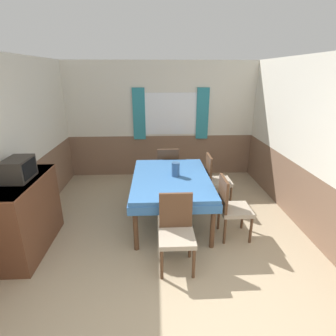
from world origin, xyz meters
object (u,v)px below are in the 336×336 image
(chair_right_far, at_px, (215,178))
(chair_right_near, at_px, (231,206))
(vase, at_px, (176,169))
(dining_table, at_px, (171,183))
(tv, at_px, (19,169))
(chair_head_near, at_px, (176,230))
(chair_head_window, at_px, (168,168))
(sideboard, at_px, (27,215))

(chair_right_far, height_order, chair_right_near, same)
(vase, bearing_deg, chair_right_far, 33.12)
(dining_table, distance_m, tv, 2.17)
(dining_table, xyz_separation_m, tv, (-1.99, -0.67, 0.52))
(chair_head_near, bearing_deg, vase, -93.69)
(chair_head_window, xyz_separation_m, chair_right_far, (0.85, -0.58, 0.00))
(chair_right_far, relative_size, chair_right_near, 1.00)
(chair_right_near, height_order, vase, vase)
(dining_table, bearing_deg, chair_right_near, -32.25)
(dining_table, relative_size, vase, 7.87)
(chair_head_near, height_order, tv, tv)
(chair_head_near, bearing_deg, chair_right_far, -117.16)
(chair_head_near, bearing_deg, chair_right_near, -145.51)
(chair_head_near, height_order, chair_right_near, same)
(chair_head_window, bearing_deg, dining_table, -90.00)
(chair_right_near, xyz_separation_m, tv, (-2.84, -0.14, 0.67))
(sideboard, xyz_separation_m, vase, (2.07, 0.72, 0.35))
(chair_right_near, xyz_separation_m, sideboard, (-2.84, -0.16, 0.02))
(dining_table, bearing_deg, vase, 22.20)
(dining_table, bearing_deg, chair_right_far, 32.25)
(chair_head_near, xyz_separation_m, sideboard, (-1.99, 0.43, 0.02))
(chair_head_near, distance_m, vase, 1.21)
(chair_head_window, xyz_separation_m, sideboard, (-1.99, -1.81, 0.02))
(chair_head_near, height_order, vase, vase)
(chair_head_near, xyz_separation_m, chair_right_near, (0.85, 0.58, 0.00))
(chair_head_near, bearing_deg, sideboard, -12.05)
(chair_right_far, bearing_deg, tv, -66.92)
(chair_right_far, bearing_deg, dining_table, -57.75)
(chair_head_window, distance_m, tv, 2.76)
(chair_right_far, bearing_deg, chair_right_near, 0.00)
(sideboard, relative_size, tv, 2.91)
(chair_head_near, xyz_separation_m, tv, (-1.99, 0.44, 0.67))
(chair_right_far, xyz_separation_m, chair_right_near, (0.00, -1.07, 0.00))
(dining_table, height_order, vase, vase)
(chair_head_window, distance_m, chair_head_near, 2.23)
(chair_right_near, relative_size, tv, 2.19)
(chair_right_far, xyz_separation_m, tv, (-2.84, -1.21, 0.67))
(dining_table, xyz_separation_m, chair_head_window, (-0.00, 1.12, -0.16))
(chair_head_window, bearing_deg, vase, -86.10)
(sideboard, bearing_deg, chair_right_near, 3.16)
(chair_head_near, height_order, sideboard, sideboard)
(tv, bearing_deg, chair_right_far, 23.08)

